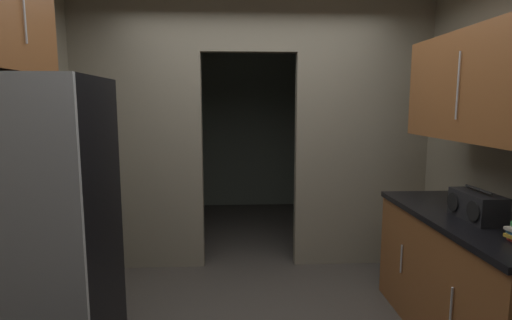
{
  "coord_description": "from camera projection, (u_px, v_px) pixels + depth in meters",
  "views": [
    {
      "loc": [
        -0.19,
        -2.48,
        1.64
      ],
      "look_at": [
        -0.03,
        0.48,
        1.22
      ],
      "focal_mm": 27.91,
      "sensor_mm": 36.0,
      "label": 1
    }
  ],
  "objects": [
    {
      "name": "boombox",
      "position": [
        477.0,
        206.0,
        2.57
      ],
      "size": [
        0.19,
        0.39,
        0.21
      ],
      "color": "black",
      "rests_on": "lower_cabinet_run"
    },
    {
      "name": "kitchen_partition",
      "position": [
        256.0,
        130.0,
        3.94
      ],
      "size": [
        3.48,
        0.12,
        2.64
      ],
      "color": "gray",
      "rests_on": "ground"
    },
    {
      "name": "refrigerator",
      "position": [
        39.0,
        232.0,
        2.33
      ],
      "size": [
        0.78,
        0.71,
        1.8
      ],
      "color": "black",
      "rests_on": "ground"
    },
    {
      "name": "adjoining_room_shell",
      "position": [
        248.0,
        127.0,
        5.69
      ],
      "size": [
        3.48,
        2.53,
        2.64
      ],
      "color": "gray",
      "rests_on": "ground"
    },
    {
      "name": "upper_cabinet_counterside",
      "position": [
        486.0,
        86.0,
        2.52
      ],
      "size": [
        0.36,
        1.45,
        0.71
      ],
      "color": "brown"
    },
    {
      "name": "lower_cabinet_run",
      "position": [
        470.0,
        281.0,
        2.7
      ],
      "size": [
        0.68,
        1.61,
        0.9
      ],
      "color": "brown",
      "rests_on": "ground"
    }
  ]
}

